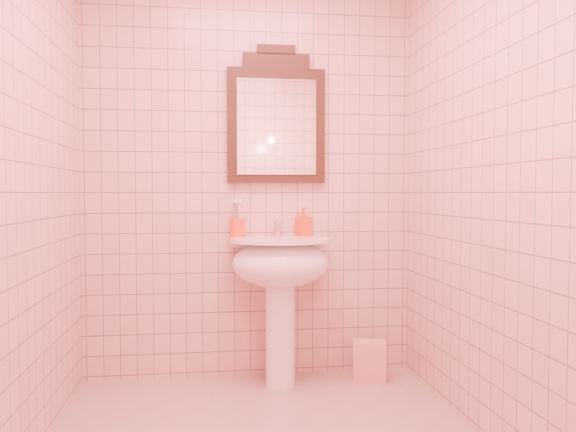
{
  "coord_description": "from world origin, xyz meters",
  "views": [
    {
      "loc": [
        -0.24,
        -2.33,
        1.12
      ],
      "look_at": [
        0.16,
        0.55,
        1.01
      ],
      "focal_mm": 35.0,
      "sensor_mm": 36.0,
      "label": 1
    }
  ],
  "objects": [
    {
      "name": "towel",
      "position": [
        0.7,
        0.89,
        0.12
      ],
      "size": [
        0.22,
        0.17,
        0.24
      ],
      "primitive_type": "cube",
      "rotation": [
        0.0,
        0.0,
        -0.25
      ],
      "color": "#D98082",
      "rests_on": "floor"
    },
    {
      "name": "pedestal_sink",
      "position": [
        0.16,
        0.87,
        0.66
      ],
      "size": [
        0.58,
        0.58,
        0.86
      ],
      "color": "white",
      "rests_on": "floor"
    },
    {
      "name": "mirror",
      "position": [
        0.16,
        1.07,
        1.57
      ],
      "size": [
        0.59,
        0.06,
        0.83
      ],
      "color": "black",
      "rests_on": "back_wall"
    },
    {
      "name": "soap_dispenser",
      "position": [
        0.32,
        1.04,
        0.95
      ],
      "size": [
        0.1,
        0.1,
        0.17
      ],
      "primitive_type": "imported",
      "rotation": [
        0.0,
        0.0,
        0.38
      ],
      "color": "#DB4412",
      "rests_on": "pedestal_sink"
    },
    {
      "name": "toothbrush_cup",
      "position": [
        -0.08,
        1.03,
        0.92
      ],
      "size": [
        0.09,
        0.09,
        0.21
      ],
      "rotation": [
        0.0,
        0.0,
        -0.21
      ],
      "color": "#FF4115",
      "rests_on": "pedestal_sink"
    },
    {
      "name": "faucet",
      "position": [
        0.16,
        1.01,
        0.92
      ],
      "size": [
        0.04,
        0.16,
        0.11
      ],
      "color": "white",
      "rests_on": "pedestal_sink"
    },
    {
      "name": "back_wall",
      "position": [
        0.0,
        1.1,
        1.25
      ],
      "size": [
        2.0,
        0.02,
        2.5
      ],
      "primitive_type": "cube",
      "color": "#DDAB9A",
      "rests_on": "floor"
    }
  ]
}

